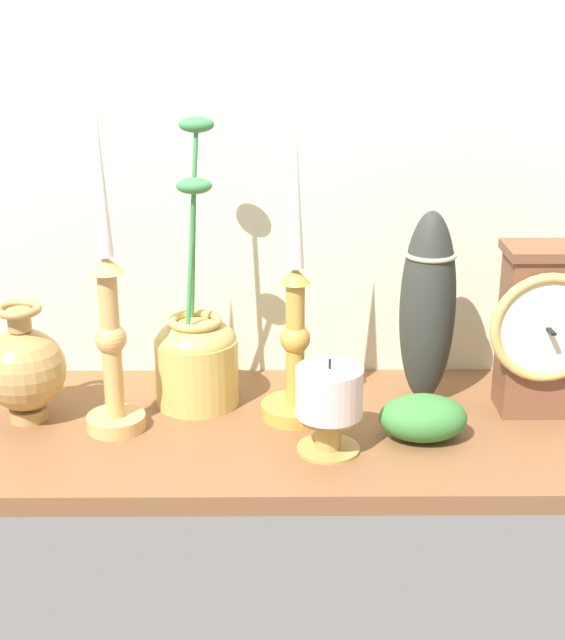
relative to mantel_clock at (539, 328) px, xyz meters
The scene contains 10 objects.
ground_plane 32.34cm from the mantel_clock, behind, with size 100.00×36.00×2.40cm, color brown.
back_wall 39.20cm from the mantel_clock, 153.10° to the left, with size 120.00×2.00×65.00cm, color silver.
mantel_clock is the anchor object (origin of this frame).
candlestick_tall_left 53.60cm from the mantel_clock, behind, with size 7.33×7.33×40.69cm.
candlestick_tall_center 30.93cm from the mantel_clock, behind, with size 8.65×8.65×37.70cm.
brass_vase_bulbous 65.17cm from the mantel_clock, behind, with size 10.53×10.53×15.41cm.
brass_vase_jar 44.02cm from the mantel_clock, behind, with size 10.93×10.93×37.35cm.
pillar_candle_front 29.56cm from the mantel_clock, 158.53° to the right, with size 7.99×7.99×11.78cm.
tall_ceramic_vase 14.25cm from the mantel_clock, 164.05° to the left, with size 7.24×7.24×25.82cm.
ivy_sprig 19.35cm from the mantel_clock, 153.16° to the right, with size 10.76×7.53×5.68cm.
Camera 1 is at (-3.76, -107.99, 53.07)cm, focal length 53.01 mm.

